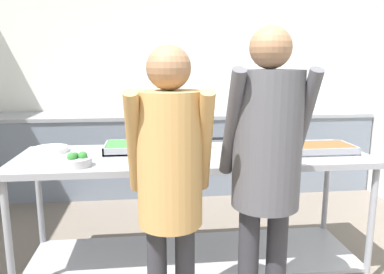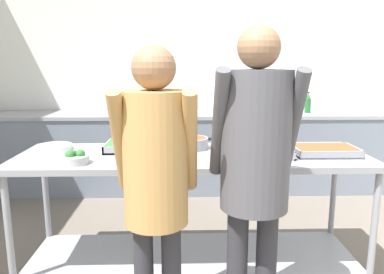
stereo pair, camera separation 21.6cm
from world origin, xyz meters
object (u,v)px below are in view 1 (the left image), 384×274
serving_tray_roast (132,147)px  serving_tray_vegetables (259,151)px  serving_tray_greens (322,148)px  plate_stack (51,150)px  sauce_pan (190,143)px  guest_serving_right (267,154)px  guest_serving_left (170,171)px  water_bottle (293,102)px  broccoli_bowl (76,161)px

serving_tray_roast → serving_tray_vegetables: (0.87, -0.22, -0.00)m
serving_tray_vegetables → serving_tray_greens: size_ratio=1.01×
serving_tray_roast → serving_tray_vegetables: bearing=-13.9°
serving_tray_roast → serving_tray_vegetables: 0.90m
plate_stack → serving_tray_roast: size_ratio=0.65×
sauce_pan → guest_serving_right: 0.91m
guest_serving_right → guest_serving_left: bearing=-173.5°
sauce_pan → water_bottle: bearing=49.6°
plate_stack → serving_tray_greens: (1.91, -0.21, 0.01)m
sauce_pan → guest_serving_right: guest_serving_right is taller
serving_tray_roast → sauce_pan: size_ratio=0.96×
water_bottle → serving_tray_vegetables: bearing=-117.0°
serving_tray_vegetables → serving_tray_greens: bearing=4.1°
plate_stack → serving_tray_vegetables: size_ratio=0.57×
plate_stack → broccoli_bowl: (0.25, -0.40, 0.02)m
serving_tray_roast → water_bottle: size_ratio=1.56×
broccoli_bowl → sauce_pan: size_ratio=0.47×
guest_serving_right → serving_tray_roast: bearing=131.3°
plate_stack → guest_serving_left: bearing=-48.9°
plate_stack → serving_tray_greens: size_ratio=0.57×
plate_stack → guest_serving_right: (1.30, -0.86, 0.14)m
guest_serving_right → water_bottle: 2.76m
water_bottle → sauce_pan: bearing=-130.4°
serving_tray_vegetables → guest_serving_right: size_ratio=0.26×
serving_tray_roast → serving_tray_greens: same height
broccoli_bowl → guest_serving_right: (1.04, -0.45, 0.12)m
serving_tray_roast → water_bottle: bearing=42.6°
broccoli_bowl → guest_serving_right: guest_serving_right is taller
broccoli_bowl → water_bottle: bearing=43.8°
sauce_pan → serving_tray_greens: (0.91, -0.21, -0.02)m
serving_tray_roast → water_bottle: (1.85, 1.70, 0.13)m
guest_serving_left → water_bottle: 3.05m
plate_stack → guest_serving_right: 1.56m
broccoli_bowl → water_bottle: size_ratio=0.77×
sauce_pan → guest_serving_left: (-0.20, -0.91, 0.06)m
guest_serving_left → plate_stack: bearing=131.1°
serving_tray_vegetables → serving_tray_greens: same height
plate_stack → water_bottle: 2.94m
guest_serving_left → guest_serving_right: bearing=6.5°
broccoli_bowl → water_bottle: 3.00m
guest_serving_left → serving_tray_roast: bearing=104.3°
serving_tray_greens → water_bottle: (0.51, 1.88, 0.13)m
plate_stack → serving_tray_vegetables: bearing=-9.6°
sauce_pan → guest_serving_left: size_ratio=0.25×
plate_stack → serving_tray_vegetables: 1.46m
serving_tray_vegetables → serving_tray_roast: bearing=166.1°
guest_serving_right → water_bottle: guest_serving_right is taller
serving_tray_roast → sauce_pan: 0.43m
serving_tray_roast → sauce_pan: bearing=3.6°
broccoli_bowl → guest_serving_right: bearing=-23.4°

